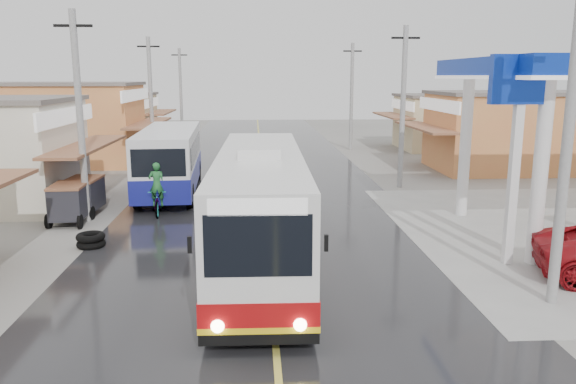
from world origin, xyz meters
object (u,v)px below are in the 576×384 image
Objects in this scene: coach_bus at (260,207)px; tyre_stack at (91,240)px; tricycle_far at (69,201)px; cyclist at (158,198)px; second_bus at (170,159)px; tricycle_near at (84,194)px.

coach_bus reaches higher than tyre_stack.
tricycle_far is 3.59m from tyre_stack.
coach_bus is 7.67m from cyclist.
coach_bus is 11.62m from second_bus.
tricycle_near is 1.02× the size of tricycle_far.
coach_bus is at bearing -39.47° from tricycle_near.
tricycle_far reaches higher than tricycle_near.
second_bus is at bearing 58.72° from tricycle_near.
coach_bus reaches higher than tricycle_far.
tricycle_near is 1.42m from tricycle_far.
tricycle_near is (-2.91, -4.24, -0.78)m from second_bus.
tricycle_far is at bearing 145.64° from coach_bus.
tricycle_far is at bearing 117.68° from tyre_stack.
tricycle_far is at bearing -163.45° from cyclist.
tricycle_near reaches higher than tyre_stack.
tyre_stack is at bearing -64.80° from tricycle_far.
tricycle_far is 2.15× the size of tyre_stack.
tyre_stack is at bearing 161.15° from coach_bus.
cyclist is at bearing 70.78° from tyre_stack.
second_bus is 4.62× the size of tricycle_far.
second_bus is 9.01m from tyre_stack.
second_bus is 5.20m from tricycle_near.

